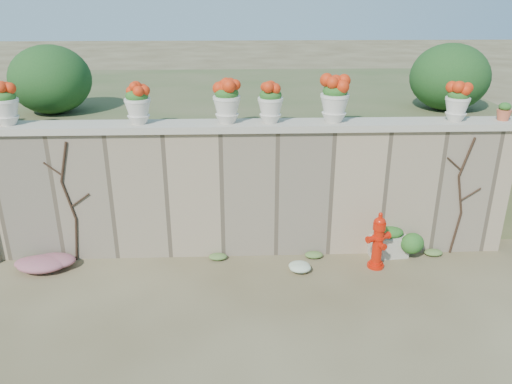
{
  "coord_description": "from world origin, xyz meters",
  "views": [
    {
      "loc": [
        -0.17,
        -5.34,
        3.86
      ],
      "look_at": [
        0.09,
        1.4,
        1.16
      ],
      "focal_mm": 35.0,
      "sensor_mm": 36.0,
      "label": 1
    }
  ],
  "objects_px": {
    "urn_pot_0": "(5,104)",
    "terracotta_pot": "(504,112)",
    "fire_hydrant": "(378,240)",
    "planter_box": "(388,242)"
  },
  "relations": [
    {
      "from": "urn_pot_0",
      "to": "terracotta_pot",
      "type": "xyz_separation_m",
      "value": [
        7.23,
        0.0,
        -0.18
      ]
    },
    {
      "from": "fire_hydrant",
      "to": "terracotta_pot",
      "type": "distance_m",
      "value": 2.66
    },
    {
      "from": "planter_box",
      "to": "urn_pot_0",
      "type": "bearing_deg",
      "value": 171.55
    },
    {
      "from": "fire_hydrant",
      "to": "planter_box",
      "type": "distance_m",
      "value": 0.51
    },
    {
      "from": "urn_pot_0",
      "to": "terracotta_pot",
      "type": "bearing_deg",
      "value": 0.0
    },
    {
      "from": "planter_box",
      "to": "terracotta_pot",
      "type": "bearing_deg",
      "value": 2.93
    },
    {
      "from": "planter_box",
      "to": "fire_hydrant",
      "type": "bearing_deg",
      "value": -133.07
    },
    {
      "from": "terracotta_pot",
      "to": "fire_hydrant",
      "type": "bearing_deg",
      "value": -161.92
    },
    {
      "from": "planter_box",
      "to": "terracotta_pot",
      "type": "xyz_separation_m",
      "value": [
        1.61,
        0.25,
        2.0
      ]
    },
    {
      "from": "urn_pot_0",
      "to": "terracotta_pot",
      "type": "distance_m",
      "value": 7.24
    }
  ]
}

